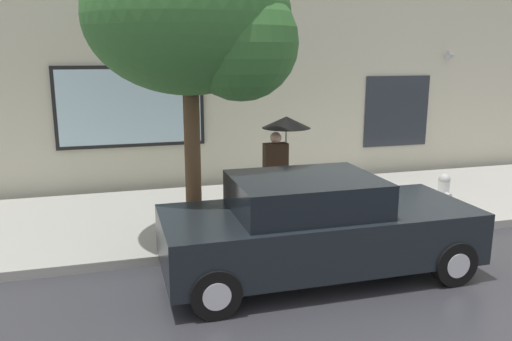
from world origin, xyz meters
The scene contains 7 objects.
ground_plane centered at (0.00, 0.00, 0.00)m, with size 60.00×60.00×0.00m, color #333338.
sidewalk centered at (0.00, 3.00, 0.07)m, with size 20.00×4.00×0.15m, color #A3A099.
building_facade centered at (-0.02, 5.50, 3.48)m, with size 20.00×0.67×7.00m.
parked_car centered at (-0.90, 0.05, 0.73)m, with size 4.46×1.87×1.48m.
fire_hydrant centered at (2.55, 1.90, 0.50)m, with size 0.30×0.44×0.72m.
pedestrian_with_umbrella centered at (-0.52, 2.69, 1.60)m, with size 0.93×0.93×1.85m.
street_tree centered at (-2.25, 1.62, 3.61)m, with size 3.20×2.72×4.76m.
Camera 1 is at (-3.62, -6.40, 3.16)m, focal length 35.92 mm.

